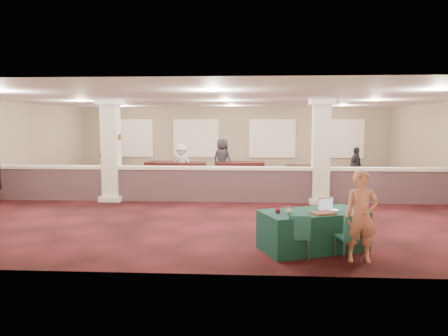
# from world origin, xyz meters

# --- Properties ---
(ground) EXTENTS (16.00, 16.00, 0.00)m
(ground) POSITION_xyz_m (0.00, 0.00, 0.00)
(ground) COLOR #461116
(ground) RESTS_ON ground
(wall_back) EXTENTS (16.00, 0.04, 3.20)m
(wall_back) POSITION_xyz_m (0.00, 8.00, 1.60)
(wall_back) COLOR gray
(wall_back) RESTS_ON ground
(wall_front) EXTENTS (16.00, 0.04, 3.20)m
(wall_front) POSITION_xyz_m (0.00, -8.00, 1.60)
(wall_front) COLOR gray
(wall_front) RESTS_ON ground
(ceiling) EXTENTS (16.00, 16.00, 0.02)m
(ceiling) POSITION_xyz_m (0.00, 0.00, 3.20)
(ceiling) COLOR white
(ceiling) RESTS_ON wall_back
(partition_wall) EXTENTS (15.60, 0.28, 1.10)m
(partition_wall) POSITION_xyz_m (0.00, -1.50, 0.57)
(partition_wall) COLOR #4E353D
(partition_wall) RESTS_ON ground
(column_left) EXTENTS (0.72, 0.72, 3.20)m
(column_left) POSITION_xyz_m (-3.50, -1.50, 1.64)
(column_left) COLOR beige
(column_left) RESTS_ON ground
(column_right) EXTENTS (0.72, 0.72, 3.20)m
(column_right) POSITION_xyz_m (3.00, -1.50, 1.64)
(column_right) COLOR beige
(column_right) RESTS_ON ground
(sconce_left) EXTENTS (0.12, 0.12, 0.18)m
(sconce_left) POSITION_xyz_m (-3.78, -1.50, 2.00)
(sconce_left) COLOR brown
(sconce_left) RESTS_ON column_left
(sconce_right) EXTENTS (0.12, 0.12, 0.18)m
(sconce_right) POSITION_xyz_m (-3.22, -1.50, 2.00)
(sconce_right) COLOR brown
(sconce_right) RESTS_ON column_left
(near_table) EXTENTS (2.21, 1.66, 0.76)m
(near_table) POSITION_xyz_m (2.08, -6.50, 0.38)
(near_table) COLOR #103C34
(near_table) RESTS_ON ground
(conf_chair_main) EXTENTS (0.52, 0.52, 0.83)m
(conf_chair_main) POSITION_xyz_m (2.67, -7.07, 0.49)
(conf_chair_main) COLOR #1D5657
(conf_chair_main) RESTS_ON ground
(conf_chair_side) EXTENTS (0.41, 0.42, 0.82)m
(conf_chair_side) POSITION_xyz_m (1.75, -7.08, 0.48)
(conf_chair_side) COLOR #1D5657
(conf_chair_side) RESTS_ON ground
(woman) EXTENTS (0.60, 0.40, 1.64)m
(woman) POSITION_xyz_m (2.83, -7.17, 0.82)
(woman) COLOR tan
(woman) RESTS_ON ground
(far_table_front_left) EXTENTS (1.75, 1.05, 0.67)m
(far_table_front_left) POSITION_xyz_m (-4.36, 0.30, 0.33)
(far_table_front_left) COLOR black
(far_table_front_left) RESTS_ON ground
(far_table_front_center) EXTENTS (1.97, 1.05, 0.78)m
(far_table_front_center) POSITION_xyz_m (-2.00, 2.98, 0.39)
(far_table_front_center) COLOR black
(far_table_front_center) RESTS_ON ground
(far_table_front_right) EXTENTS (2.01, 1.36, 0.74)m
(far_table_front_right) POSITION_xyz_m (5.19, 0.30, 0.37)
(far_table_front_right) COLOR black
(far_table_front_right) RESTS_ON ground
(far_table_back_left) EXTENTS (2.08, 1.25, 0.80)m
(far_table_back_left) POSITION_xyz_m (-2.50, 3.20, 0.40)
(far_table_back_left) COLOR black
(far_table_back_left) RESTS_ON ground
(far_table_back_center) EXTENTS (2.03, 1.07, 0.81)m
(far_table_back_center) POSITION_xyz_m (0.44, 3.20, 0.40)
(far_table_back_center) COLOR black
(far_table_back_center) RESTS_ON ground
(far_table_back_right) EXTENTS (1.66, 0.85, 0.67)m
(far_table_back_right) POSITION_xyz_m (3.19, 3.30, 0.33)
(far_table_back_right) COLOR black
(far_table_back_right) RESTS_ON ground
(attendee_a) EXTENTS (0.91, 0.56, 1.81)m
(attendee_a) POSITION_xyz_m (-5.45, 4.00, 0.90)
(attendee_a) COLOR black
(attendee_a) RESTS_ON ground
(attendee_b) EXTENTS (1.09, 0.81, 1.54)m
(attendee_b) POSITION_xyz_m (-2.00, 3.00, 0.77)
(attendee_b) COLOR silver
(attendee_b) RESTS_ON ground
(attendee_c) EXTENTS (0.86, 0.95, 1.49)m
(attendee_c) POSITION_xyz_m (5.01, 2.46, 0.74)
(attendee_c) COLOR black
(attendee_c) RESTS_ON ground
(attendee_d) EXTENTS (1.00, 0.82, 1.78)m
(attendee_d) POSITION_xyz_m (-0.33, 3.50, 0.89)
(attendee_d) COLOR black
(attendee_d) RESTS_ON ground
(laptop_base) EXTENTS (0.41, 0.35, 0.02)m
(laptop_base) POSITION_xyz_m (2.39, -6.43, 0.77)
(laptop_base) COLOR silver
(laptop_base) RESTS_ON near_table
(laptop_screen) EXTENTS (0.32, 0.14, 0.23)m
(laptop_screen) POSITION_xyz_m (2.35, -6.32, 0.89)
(laptop_screen) COLOR silver
(laptop_screen) RESTS_ON near_table
(screen_glow) EXTENTS (0.29, 0.12, 0.20)m
(screen_glow) POSITION_xyz_m (2.35, -6.33, 0.88)
(screen_glow) COLOR silver
(screen_glow) RESTS_ON near_table
(knitting) EXTENTS (0.50, 0.45, 0.03)m
(knitting) POSITION_xyz_m (2.23, -6.72, 0.78)
(knitting) COLOR #B13C1C
(knitting) RESTS_ON near_table
(yarn_cream) EXTENTS (0.11, 0.11, 0.11)m
(yarn_cream) POSITION_xyz_m (1.59, -6.81, 0.82)
(yarn_cream) COLOR #F1E7C6
(yarn_cream) RESTS_ON near_table
(yarn_red) EXTENTS (0.10, 0.10, 0.10)m
(yarn_red) POSITION_xyz_m (1.38, -6.72, 0.81)
(yarn_red) COLOR maroon
(yarn_red) RESTS_ON near_table
(yarn_grey) EXTENTS (0.11, 0.11, 0.11)m
(yarn_grey) POSITION_xyz_m (1.60, -6.56, 0.82)
(yarn_grey) COLOR #4D4E53
(yarn_grey) RESTS_ON near_table
(scissors) EXTENTS (0.13, 0.08, 0.01)m
(scissors) POSITION_xyz_m (2.82, -6.52, 0.77)
(scissors) COLOR red
(scissors) RESTS_ON near_table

